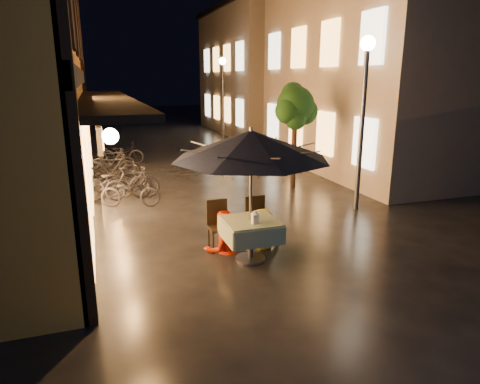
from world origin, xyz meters
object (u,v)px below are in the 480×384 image
object	(u,v)px
cafe_table	(251,230)
patio_umbrella	(251,145)
table_lantern	(255,216)
bicycle_0	(130,192)
person_yellow	(263,210)
streetlamp_near	(364,93)
person_orange	(223,212)

from	to	relation	value
cafe_table	patio_umbrella	world-z (taller)	patio_umbrella
table_lantern	bicycle_0	size ratio (longest dim) A/B	0.16
person_yellow	streetlamp_near	bearing A→B (deg)	-163.58
patio_umbrella	table_lantern	xyz separation A→B (m)	(0.00, -0.22, -1.23)
streetlamp_near	cafe_table	world-z (taller)	streetlamp_near
table_lantern	streetlamp_near	bearing A→B (deg)	32.40
table_lantern	patio_umbrella	bearing A→B (deg)	90.00
cafe_table	person_orange	bearing A→B (deg)	121.49
streetlamp_near	cafe_table	distance (m)	4.82
patio_umbrella	cafe_table	bearing A→B (deg)	90.00
cafe_table	table_lantern	size ratio (longest dim) A/B	3.96
person_yellow	bicycle_0	distance (m)	4.29
streetlamp_near	patio_umbrella	distance (m)	4.29
streetlamp_near	table_lantern	bearing A→B (deg)	-147.60
cafe_table	bicycle_0	bearing A→B (deg)	113.41
table_lantern	person_orange	size ratio (longest dim) A/B	0.16
table_lantern	person_orange	bearing A→B (deg)	113.99
person_orange	bicycle_0	world-z (taller)	person_orange
streetlamp_near	bicycle_0	xyz separation A→B (m)	(-5.47, 2.06, -2.51)
person_yellow	bicycle_0	world-z (taller)	person_yellow
cafe_table	table_lantern	world-z (taller)	table_lantern
bicycle_0	cafe_table	bearing A→B (deg)	-138.96
table_lantern	cafe_table	bearing A→B (deg)	90.00
cafe_table	person_orange	distance (m)	0.72
person_orange	person_yellow	distance (m)	0.81
streetlamp_near	patio_umbrella	xyz separation A→B (m)	(-3.66, -2.10, -0.77)
bicycle_0	person_orange	bearing A→B (deg)	-140.38
patio_umbrella	bicycle_0	size ratio (longest dim) A/B	1.82
patio_umbrella	person_yellow	world-z (taller)	patio_umbrella
cafe_table	person_orange	world-z (taller)	person_orange
table_lantern	person_yellow	distance (m)	0.88
person_orange	streetlamp_near	bearing A→B (deg)	-167.32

